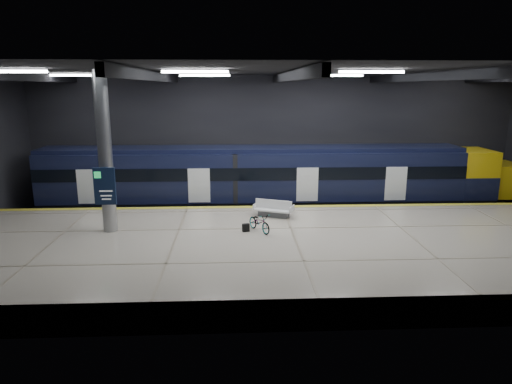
{
  "coord_description": "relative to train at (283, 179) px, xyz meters",
  "views": [
    {
      "loc": [
        -2.48,
        -20.53,
        7.31
      ],
      "look_at": [
        -1.45,
        1.5,
        2.2
      ],
      "focal_mm": 32.0,
      "sensor_mm": 36.0,
      "label": 1
    }
  ],
  "objects": [
    {
      "name": "bench",
      "position": [
        -0.95,
        -4.6,
        -0.66
      ],
      "size": [
        2.05,
        1.46,
        0.84
      ],
      "rotation": [
        0.0,
        0.0,
        -0.4
      ],
      "color": "#595B60",
      "rests_on": "platform"
    },
    {
      "name": "room_shell",
      "position": [
        -0.33,
        -5.49,
        3.66
      ],
      "size": [
        30.1,
        16.1,
        8.05
      ],
      "color": "black",
      "rests_on": "ground"
    },
    {
      "name": "info_column",
      "position": [
        -8.33,
        -6.52,
        2.4
      ],
      "size": [
        0.9,
        0.78,
        6.9
      ],
      "color": "#9EA0A5",
      "rests_on": "platform"
    },
    {
      "name": "ground",
      "position": [
        -0.33,
        -5.5,
        -2.06
      ],
      "size": [
        30.0,
        30.0,
        0.0
      ],
      "primitive_type": "plane",
      "color": "black",
      "rests_on": "ground"
    },
    {
      "name": "bicycle",
      "position": [
        -1.76,
        -6.91,
        -0.54
      ],
      "size": [
        1.27,
        1.65,
        0.83
      ],
      "primitive_type": "imported",
      "rotation": [
        0.0,
        0.0,
        0.52
      ],
      "color": "#99999E",
      "rests_on": "platform"
    },
    {
      "name": "pannier_bag",
      "position": [
        -2.36,
        -6.91,
        -0.78
      ],
      "size": [
        0.34,
        0.26,
        0.35
      ],
      "primitive_type": "cube",
      "rotation": [
        0.0,
        0.0,
        0.28
      ],
      "color": "black",
      "rests_on": "platform"
    },
    {
      "name": "safety_strip",
      "position": [
        -0.33,
        -2.75,
        -0.95
      ],
      "size": [
        30.0,
        0.4,
        0.01
      ],
      "primitive_type": "cube",
      "color": "gold",
      "rests_on": "platform"
    },
    {
      "name": "platform",
      "position": [
        -0.33,
        -8.0,
        -1.51
      ],
      "size": [
        30.0,
        11.0,
        1.1
      ],
      "primitive_type": "cube",
      "color": "#B3A898",
      "rests_on": "ground"
    },
    {
      "name": "rails",
      "position": [
        -0.33,
        0.0,
        -1.98
      ],
      "size": [
        30.0,
        1.52,
        0.16
      ],
      "color": "gray",
      "rests_on": "ground"
    },
    {
      "name": "train",
      "position": [
        0.0,
        0.0,
        0.0
      ],
      "size": [
        29.4,
        2.84,
        3.79
      ],
      "color": "black",
      "rests_on": "ground"
    }
  ]
}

